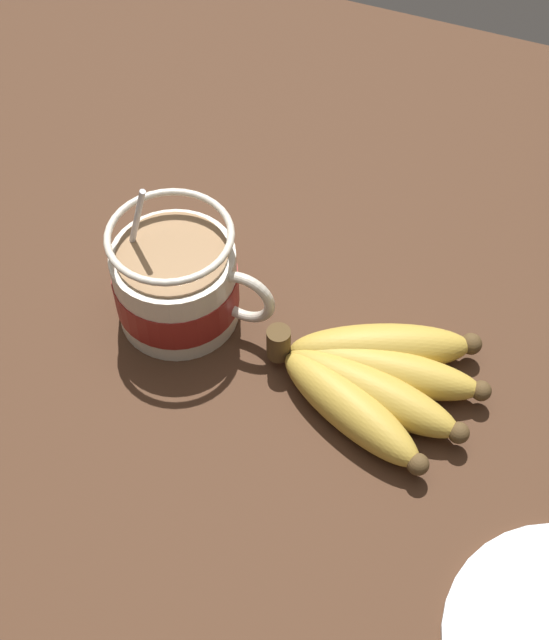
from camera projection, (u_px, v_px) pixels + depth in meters
table at (243, 329)px, 78.85cm from camera, size 99.09×99.09×2.85cm
coffee_mug at (177, 283)px, 74.83cm from camera, size 14.62×10.59×14.13cm
banana_bunch at (373, 377)px, 71.62cm from camera, size 18.35×15.98×4.25cm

